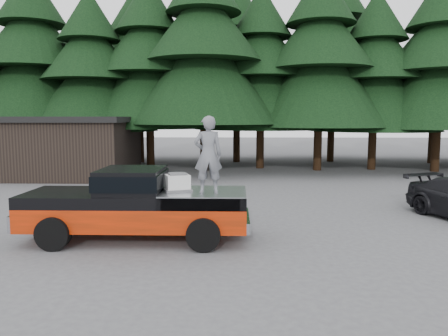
{
  "coord_description": "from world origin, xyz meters",
  "views": [
    {
      "loc": [
        0.87,
        -12.08,
        3.25
      ],
      "look_at": [
        0.57,
        0.0,
        1.85
      ],
      "focal_mm": 35.0,
      "sensor_mm": 36.0,
      "label": 1
    }
  ],
  "objects_px": {
    "utility_building": "(58,146)",
    "man_on_bed": "(208,155)",
    "air_compressor": "(178,183)",
    "pickup_truck": "(137,215)"
  },
  "relations": [
    {
      "from": "utility_building",
      "to": "man_on_bed",
      "type": "bearing_deg",
      "value": -54.82
    },
    {
      "from": "air_compressor",
      "to": "man_on_bed",
      "type": "bearing_deg",
      "value": -37.16
    },
    {
      "from": "pickup_truck",
      "to": "man_on_bed",
      "type": "relative_size",
      "value": 3.04
    },
    {
      "from": "pickup_truck",
      "to": "air_compressor",
      "type": "distance_m",
      "value": 1.41
    },
    {
      "from": "air_compressor",
      "to": "pickup_truck",
      "type": "bearing_deg",
      "value": 160.08
    },
    {
      "from": "pickup_truck",
      "to": "air_compressor",
      "type": "bearing_deg",
      "value": -0.46
    },
    {
      "from": "air_compressor",
      "to": "man_on_bed",
      "type": "relative_size",
      "value": 0.3
    },
    {
      "from": "air_compressor",
      "to": "utility_building",
      "type": "xyz_separation_m",
      "value": [
        -8.37,
        12.77,
        0.13
      ]
    },
    {
      "from": "air_compressor",
      "to": "utility_building",
      "type": "bearing_deg",
      "value": 103.77
    },
    {
      "from": "pickup_truck",
      "to": "man_on_bed",
      "type": "height_order",
      "value": "man_on_bed"
    }
  ]
}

